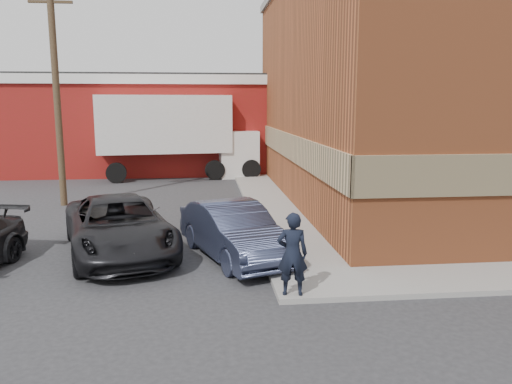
{
  "coord_description": "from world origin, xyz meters",
  "views": [
    {
      "loc": [
        -1.95,
        -11.12,
        3.97
      ],
      "look_at": [
        -0.6,
        1.7,
        1.69
      ],
      "focal_mm": 35.0,
      "sensor_mm": 36.0,
      "label": 1
    }
  ],
  "objects_px": {
    "utility_pole": "(56,83)",
    "box_truck": "(181,131)",
    "brick_building": "(455,86)",
    "warehouse": "(136,123)",
    "man": "(292,254)",
    "suv_a": "(119,226)",
    "sedan": "(234,231)"
  },
  "relations": [
    {
      "from": "utility_pole",
      "to": "box_truck",
      "type": "bearing_deg",
      "value": 58.45
    },
    {
      "from": "utility_pole",
      "to": "suv_a",
      "type": "bearing_deg",
      "value": -64.68
    },
    {
      "from": "utility_pole",
      "to": "man",
      "type": "distance_m",
      "value": 13.37
    },
    {
      "from": "suv_a",
      "to": "utility_pole",
      "type": "bearing_deg",
      "value": 98.88
    },
    {
      "from": "box_truck",
      "to": "brick_building",
      "type": "bearing_deg",
      "value": -37.86
    },
    {
      "from": "brick_building",
      "to": "box_truck",
      "type": "bearing_deg",
      "value": 148.62
    },
    {
      "from": "man",
      "to": "suv_a",
      "type": "height_order",
      "value": "man"
    },
    {
      "from": "brick_building",
      "to": "warehouse",
      "type": "distance_m",
      "value": 18.3
    },
    {
      "from": "warehouse",
      "to": "box_truck",
      "type": "height_order",
      "value": "warehouse"
    },
    {
      "from": "sedan",
      "to": "box_truck",
      "type": "xyz_separation_m",
      "value": [
        -1.93,
        14.68,
        1.82
      ]
    },
    {
      "from": "utility_pole",
      "to": "box_truck",
      "type": "relative_size",
      "value": 0.98
    },
    {
      "from": "utility_pole",
      "to": "suv_a",
      "type": "height_order",
      "value": "utility_pole"
    },
    {
      "from": "brick_building",
      "to": "box_truck",
      "type": "height_order",
      "value": "brick_building"
    },
    {
      "from": "warehouse",
      "to": "suv_a",
      "type": "xyz_separation_m",
      "value": [
        1.77,
        -17.91,
        -2.06
      ]
    },
    {
      "from": "utility_pole",
      "to": "brick_building",
      "type": "bearing_deg",
      "value": -0.02
    },
    {
      "from": "brick_building",
      "to": "box_truck",
      "type": "distance_m",
      "value": 13.8
    },
    {
      "from": "warehouse",
      "to": "sedan",
      "type": "xyz_separation_m",
      "value": [
        4.79,
        -18.59,
        -2.09
      ]
    },
    {
      "from": "warehouse",
      "to": "man",
      "type": "xyz_separation_m",
      "value": [
        5.8,
        -21.55,
        -1.83
      ]
    },
    {
      "from": "man",
      "to": "box_truck",
      "type": "height_order",
      "value": "box_truck"
    },
    {
      "from": "utility_pole",
      "to": "man",
      "type": "relative_size",
      "value": 5.23
    },
    {
      "from": "brick_building",
      "to": "utility_pole",
      "type": "bearing_deg",
      "value": 179.98
    },
    {
      "from": "warehouse",
      "to": "utility_pole",
      "type": "distance_m",
      "value": 11.27
    },
    {
      "from": "warehouse",
      "to": "sedan",
      "type": "height_order",
      "value": "warehouse"
    },
    {
      "from": "brick_building",
      "to": "sedan",
      "type": "xyz_separation_m",
      "value": [
        -9.7,
        -7.58,
        -3.96
      ]
    },
    {
      "from": "man",
      "to": "box_truck",
      "type": "distance_m",
      "value": 17.96
    },
    {
      "from": "man",
      "to": "box_truck",
      "type": "xyz_separation_m",
      "value": [
        -2.94,
        17.64,
        1.57
      ]
    },
    {
      "from": "utility_pole",
      "to": "box_truck",
      "type": "distance_m",
      "value": 8.61
    },
    {
      "from": "warehouse",
      "to": "brick_building",
      "type": "bearing_deg",
      "value": -37.2
    },
    {
      "from": "man",
      "to": "sedan",
      "type": "relative_size",
      "value": 0.39
    },
    {
      "from": "brick_building",
      "to": "warehouse",
      "type": "height_order",
      "value": "brick_building"
    },
    {
      "from": "warehouse",
      "to": "man",
      "type": "distance_m",
      "value": 22.39
    },
    {
      "from": "suv_a",
      "to": "box_truck",
      "type": "bearing_deg",
      "value": 69.11
    }
  ]
}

